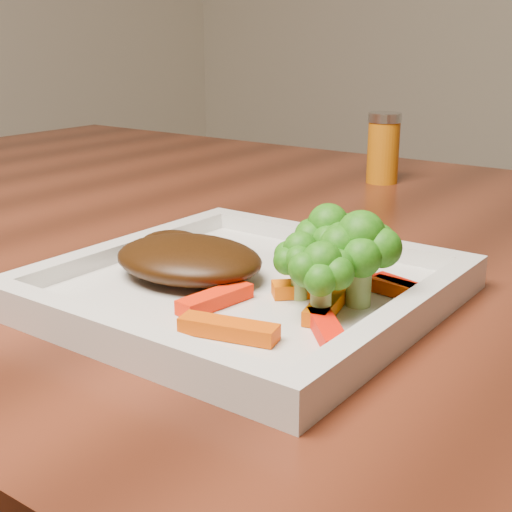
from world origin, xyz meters
The scene contains 15 objects.
plate centered at (-0.06, -0.25, 0.76)m, with size 0.27×0.27×0.01m, color silver.
steak centered at (-0.11, -0.26, 0.78)m, with size 0.12×0.09×0.03m, color #361C08.
broccoli_0 centered at (-0.02, -0.21, 0.80)m, with size 0.06×0.06×0.07m, color #2F7513, non-canonical shape.
broccoli_1 centered at (0.02, -0.23, 0.79)m, with size 0.06×0.06×0.06m, color #116814, non-canonical shape.
broccoli_2 centered at (0.01, -0.27, 0.79)m, with size 0.05×0.05×0.06m, color #166811, non-canonical shape.
broccoli_3 centered at (-0.02, -0.25, 0.79)m, with size 0.05×0.05×0.06m, color #337513, non-canonical shape.
carrot_0 centered at (-0.02, -0.33, 0.77)m, with size 0.06×0.02×0.01m, color #CD4803.
carrot_1 centered at (0.03, -0.29, 0.77)m, with size 0.05×0.01×0.01m, color red.
carrot_2 centered at (-0.06, -0.29, 0.77)m, with size 0.06×0.02×0.01m, color #F92104.
carrot_3 centered at (0.04, -0.20, 0.77)m, with size 0.05×0.01×0.01m, color #D93A03.
carrot_4 centered at (-0.05, -0.18, 0.77)m, with size 0.05×0.01×0.01m, color #D93C03.
carrot_5 centered at (0.01, -0.26, 0.77)m, with size 0.06×0.02×0.01m, color #C85103.
carrot_6 centered at (-0.01, -0.23, 0.77)m, with size 0.06×0.02×0.01m, color #EC5D03.
spice_shaker centered at (-0.18, 0.21, 0.80)m, with size 0.04×0.04×0.09m, color #AE5D09.
carrot_7 centered at (0.04, -0.20, 0.77)m, with size 0.05×0.01×0.01m, color red.
Camera 1 is at (0.24, -0.65, 0.94)m, focal length 50.00 mm.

